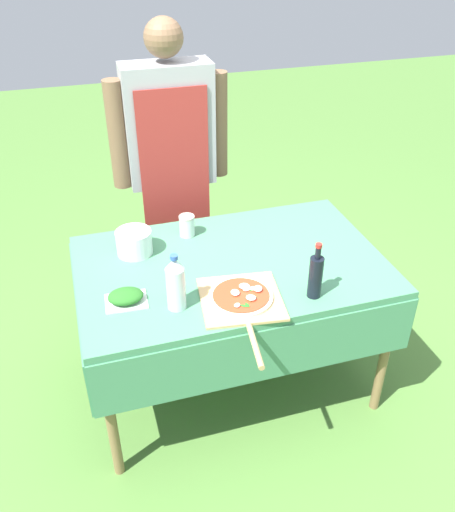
{
  "coord_description": "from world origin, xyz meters",
  "views": [
    {
      "loc": [
        -0.62,
        -2.0,
        2.18
      ],
      "look_at": [
        -0.02,
        0.0,
        0.81
      ],
      "focal_mm": 38.0,
      "sensor_mm": 36.0,
      "label": 1
    }
  ],
  "objects_px": {
    "water_bottle": "(176,283)",
    "mixing_tub": "(134,242)",
    "person_cook": "(171,154)",
    "oil_bottle": "(316,276)",
    "prep_table": "(231,277)",
    "sauce_jar": "(187,227)",
    "herb_container": "(126,297)",
    "pizza_on_peel": "(242,299)"
  },
  "relations": [
    {
      "from": "pizza_on_peel",
      "to": "mixing_tub",
      "type": "relative_size",
      "value": 3.52
    },
    {
      "from": "water_bottle",
      "to": "pizza_on_peel",
      "type": "bearing_deg",
      "value": -10.09
    },
    {
      "from": "oil_bottle",
      "to": "water_bottle",
      "type": "xyz_separation_m",
      "value": [
        -0.58,
        0.09,
        0.02
      ]
    },
    {
      "from": "person_cook",
      "to": "sauce_jar",
      "type": "xyz_separation_m",
      "value": [
        -0.02,
        -0.45,
        -0.2
      ]
    },
    {
      "from": "pizza_on_peel",
      "to": "water_bottle",
      "type": "xyz_separation_m",
      "value": [
        -0.27,
        0.05,
        0.11
      ]
    },
    {
      "from": "mixing_tub",
      "to": "herb_container",
      "type": "bearing_deg",
      "value": -104.27
    },
    {
      "from": "person_cook",
      "to": "oil_bottle",
      "type": "distance_m",
      "value": 1.17
    },
    {
      "from": "oil_bottle",
      "to": "water_bottle",
      "type": "relative_size",
      "value": 1.02
    },
    {
      "from": "prep_table",
      "to": "pizza_on_peel",
      "type": "bearing_deg",
      "value": -98.38
    },
    {
      "from": "prep_table",
      "to": "water_bottle",
      "type": "height_order",
      "value": "water_bottle"
    },
    {
      "from": "pizza_on_peel",
      "to": "sauce_jar",
      "type": "distance_m",
      "value": 0.61
    },
    {
      "from": "herb_container",
      "to": "mixing_tub",
      "type": "height_order",
      "value": "mixing_tub"
    },
    {
      "from": "prep_table",
      "to": "sauce_jar",
      "type": "relative_size",
      "value": 13.2
    },
    {
      "from": "oil_bottle",
      "to": "prep_table",
      "type": "bearing_deg",
      "value": 127.57
    },
    {
      "from": "person_cook",
      "to": "sauce_jar",
      "type": "distance_m",
      "value": 0.5
    },
    {
      "from": "prep_table",
      "to": "herb_container",
      "type": "distance_m",
      "value": 0.54
    },
    {
      "from": "water_bottle",
      "to": "sauce_jar",
      "type": "relative_size",
      "value": 2.35
    },
    {
      "from": "mixing_tub",
      "to": "sauce_jar",
      "type": "height_order",
      "value": "mixing_tub"
    },
    {
      "from": "pizza_on_peel",
      "to": "water_bottle",
      "type": "bearing_deg",
      "value": 177.38
    },
    {
      "from": "oil_bottle",
      "to": "person_cook",
      "type": "bearing_deg",
      "value": 108.96
    },
    {
      "from": "pizza_on_peel",
      "to": "oil_bottle",
      "type": "xyz_separation_m",
      "value": [
        0.31,
        -0.05,
        0.09
      ]
    },
    {
      "from": "person_cook",
      "to": "pizza_on_peel",
      "type": "bearing_deg",
      "value": 94.26
    },
    {
      "from": "water_bottle",
      "to": "mixing_tub",
      "type": "distance_m",
      "value": 0.48
    },
    {
      "from": "person_cook",
      "to": "water_bottle",
      "type": "height_order",
      "value": "person_cook"
    },
    {
      "from": "prep_table",
      "to": "pizza_on_peel",
      "type": "xyz_separation_m",
      "value": [
        -0.04,
        -0.3,
        0.1
      ]
    },
    {
      "from": "oil_bottle",
      "to": "mixing_tub",
      "type": "distance_m",
      "value": 0.88
    },
    {
      "from": "water_bottle",
      "to": "person_cook",
      "type": "bearing_deg",
      "value": 78.88
    },
    {
      "from": "pizza_on_peel",
      "to": "herb_container",
      "type": "relative_size",
      "value": 3.29
    },
    {
      "from": "prep_table",
      "to": "oil_bottle",
      "type": "bearing_deg",
      "value": -52.43
    },
    {
      "from": "mixing_tub",
      "to": "person_cook",
      "type": "bearing_deg",
      "value": 60.91
    },
    {
      "from": "person_cook",
      "to": "water_bottle",
      "type": "distance_m",
      "value": 1.03
    },
    {
      "from": "prep_table",
      "to": "person_cook",
      "type": "bearing_deg",
      "value": 98.58
    },
    {
      "from": "oil_bottle",
      "to": "mixing_tub",
      "type": "xyz_separation_m",
      "value": [
        -0.68,
        0.56,
        -0.04
      ]
    },
    {
      "from": "sauce_jar",
      "to": "prep_table",
      "type": "bearing_deg",
      "value": -65.48
    },
    {
      "from": "oil_bottle",
      "to": "mixing_tub",
      "type": "height_order",
      "value": "oil_bottle"
    },
    {
      "from": "prep_table",
      "to": "person_cook",
      "type": "relative_size",
      "value": 0.84
    },
    {
      "from": "oil_bottle",
      "to": "herb_container",
      "type": "bearing_deg",
      "value": 166.43
    },
    {
      "from": "prep_table",
      "to": "oil_bottle",
      "type": "height_order",
      "value": "oil_bottle"
    },
    {
      "from": "pizza_on_peel",
      "to": "water_bottle",
      "type": "distance_m",
      "value": 0.29
    },
    {
      "from": "pizza_on_peel",
      "to": "water_bottle",
      "type": "height_order",
      "value": "water_bottle"
    },
    {
      "from": "pizza_on_peel",
      "to": "sauce_jar",
      "type": "bearing_deg",
      "value": 106.4
    },
    {
      "from": "water_bottle",
      "to": "mixing_tub",
      "type": "relative_size",
      "value": 1.5
    }
  ]
}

